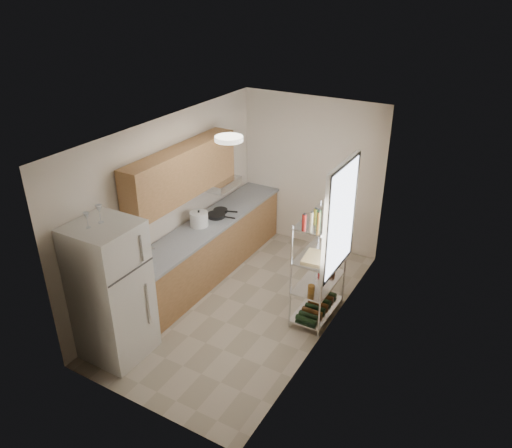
{
  "coord_description": "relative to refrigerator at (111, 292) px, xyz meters",
  "views": [
    {
      "loc": [
        3.1,
        -5.08,
        4.32
      ],
      "look_at": [
        0.05,
        0.25,
        1.22
      ],
      "focal_mm": 35.0,
      "sensor_mm": 36.0,
      "label": 1
    }
  ],
  "objects": [
    {
      "name": "refrigerator",
      "position": [
        0.0,
        0.0,
        0.0
      ],
      "size": [
        0.74,
        0.74,
        1.8
      ],
      "primitive_type": "cube",
      "color": "silver",
      "rests_on": "ground"
    },
    {
      "name": "frying_pan_large",
      "position": [
        -0.05,
        2.33,
        0.03
      ],
      "size": [
        0.34,
        0.34,
        0.05
      ],
      "primitive_type": "cylinder",
      "rotation": [
        0.0,
        0.0,
        0.18
      ],
      "color": "black",
      "rests_on": "counter_run"
    },
    {
      "name": "range_hood",
      "position": [
        -0.13,
        2.53,
        0.49
      ],
      "size": [
        0.5,
        0.6,
        0.12
      ],
      "primitive_type": "cube",
      "color": "#B7BABC",
      "rests_on": "room"
    },
    {
      "name": "wine_glass_a",
      "position": [
        -0.07,
        -0.12,
        0.99
      ],
      "size": [
        0.07,
        0.07,
        0.19
      ],
      "primitive_type": null,
      "color": "silver",
      "rests_on": "refrigerator"
    },
    {
      "name": "storage_bag",
      "position": [
        1.81,
        2.26,
        -0.26
      ],
      "size": [
        0.11,
        0.15,
        0.16
      ],
      "primitive_type": "cube",
      "rotation": [
        0.0,
        0.0,
        -0.08
      ],
      "color": "#A81714",
      "rests_on": "bakers_rack"
    },
    {
      "name": "upper_cabinets",
      "position": [
        -0.18,
        1.73,
        0.91
      ],
      "size": [
        0.33,
        2.2,
        0.72
      ],
      "primitive_type": "cube",
      "color": "#AA7748",
      "rests_on": "room"
    },
    {
      "name": "counter_run",
      "position": [
        -0.05,
        2.07,
        -0.45
      ],
      "size": [
        0.63,
        3.51,
        0.9
      ],
      "color": "#AA7748",
      "rests_on": "ground"
    },
    {
      "name": "window",
      "position": [
        2.1,
        1.98,
        0.65
      ],
      "size": [
        0.06,
        1.0,
        1.46
      ],
      "primitive_type": "cube",
      "color": "white",
      "rests_on": "room"
    },
    {
      "name": "ceiling_dome",
      "position": [
        0.87,
        1.33,
        1.67
      ],
      "size": [
        0.34,
        0.34,
        0.05
      ],
      "primitive_type": "cylinder",
      "color": "white",
      "rests_on": "room"
    },
    {
      "name": "frying_pan_small",
      "position": [
        -0.09,
        2.51,
        0.02
      ],
      "size": [
        0.29,
        0.29,
        0.05
      ],
      "primitive_type": "cylinder",
      "rotation": [
        0.0,
        0.0,
        0.33
      ],
      "color": "black",
      "rests_on": "counter_run"
    },
    {
      "name": "rice_cooker",
      "position": [
        -0.1,
        1.95,
        0.11
      ],
      "size": [
        0.27,
        0.27,
        0.22
      ],
      "primitive_type": "cylinder",
      "color": "white",
      "rests_on": "counter_run"
    },
    {
      "name": "wine_glass_b",
      "position": [
        -0.04,
        0.05,
        1.01
      ],
      "size": [
        0.08,
        0.08,
        0.22
      ],
      "primitive_type": null,
      "color": "silver",
      "rests_on": "refrigerator"
    },
    {
      "name": "espresso_machine",
      "position": [
        2.0,
        2.14,
        0.26
      ],
      "size": [
        0.17,
        0.26,
        0.3
      ],
      "primitive_type": "cube",
      "rotation": [
        0.0,
        0.0,
        -0.01
      ],
      "color": "black",
      "rests_on": "bakers_rack"
    },
    {
      "name": "bakers_rack",
      "position": [
        1.88,
        1.93,
        0.21
      ],
      "size": [
        0.45,
        0.9,
        1.73
      ],
      "color": "silver",
      "rests_on": "ground"
    },
    {
      "name": "room",
      "position": [
        0.87,
        1.63,
        0.4
      ],
      "size": [
        2.52,
        4.42,
        2.62
      ],
      "color": "#B3A591",
      "rests_on": "ground"
    },
    {
      "name": "cutting_board",
      "position": [
        1.89,
        1.76,
        0.13
      ],
      "size": [
        0.35,
        0.43,
        0.03
      ],
      "primitive_type": "cube",
      "rotation": [
        0.0,
        0.0,
        0.12
      ],
      "color": "tan",
      "rests_on": "bakers_rack"
    }
  ]
}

